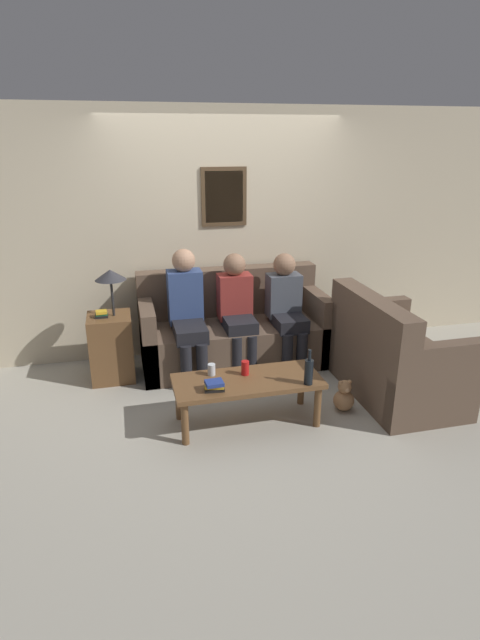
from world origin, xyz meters
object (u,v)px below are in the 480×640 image
object	(u,v)px
coffee_table	(247,385)
person_right	(287,305)
wine_bottle	(309,371)
drinking_glass	(212,370)
couch_main	(233,332)
person_middle	(237,307)
couch_side	(393,361)
teddy_bear	(344,397)
person_left	(187,309)

from	to	relation	value
coffee_table	person_right	xyz separation A→B (m)	(0.68, 1.03, 0.31)
wine_bottle	drinking_glass	xyz separation A→B (m)	(-0.73, 0.34, -0.06)
drinking_glass	person_right	bearing A→B (deg)	42.81
couch_main	coffee_table	world-z (taller)	couch_main
couch_main	person_middle	size ratio (longest dim) A/B	1.62
couch_side	drinking_glass	xyz separation A→B (m)	(-1.71, -0.02, 0.11)
wine_bottle	person_middle	size ratio (longest dim) A/B	0.25
couch_main	drinking_glass	xyz separation A→B (m)	(-0.43, -1.08, 0.12)
coffee_table	teddy_bear	distance (m)	0.91
couch_main	coffee_table	distance (m)	1.24
teddy_bear	person_right	bearing A→B (deg)	101.06
drinking_glass	couch_side	bearing A→B (deg)	0.67
person_right	teddy_bear	world-z (taller)	person_right
person_left	teddy_bear	size ratio (longest dim) A/B	4.37
person_left	teddy_bear	world-z (taller)	person_left
coffee_table	couch_main	bearing A→B (deg)	82.54
couch_main	drinking_glass	distance (m)	1.17
coffee_table	drinking_glass	distance (m)	0.33
person_left	person_right	xyz separation A→B (m)	(1.02, -0.04, -0.03)
teddy_bear	coffee_table	bearing A→B (deg)	179.73
person_right	drinking_glass	bearing A→B (deg)	-137.19
person_left	person_right	distance (m)	1.02
couch_main	person_right	bearing A→B (deg)	-21.17
wine_bottle	teddy_bear	bearing A→B (deg)	24.36
teddy_bear	couch_main	bearing A→B (deg)	120.30
couch_main	person_right	distance (m)	0.64
couch_side	drinking_glass	bearing A→B (deg)	90.67
couch_side	person_right	world-z (taller)	person_right
couch_main	person_left	xyz separation A→B (m)	(-0.50, -0.17, 0.35)
person_left	couch_main	bearing A→B (deg)	18.28
wine_bottle	person_right	xyz separation A→B (m)	(0.22, 1.23, 0.14)
couch_side	person_right	xyz separation A→B (m)	(-0.75, 0.86, 0.32)
person_left	teddy_bear	xyz separation A→B (m)	(1.22, -1.07, -0.57)
person_right	person_middle	bearing A→B (deg)	173.42
couch_side	drinking_glass	distance (m)	1.71
couch_side	person_left	distance (m)	2.02
couch_main	teddy_bear	bearing A→B (deg)	-59.70
wine_bottle	teddy_bear	size ratio (longest dim) A/B	1.03
person_middle	teddy_bear	world-z (taller)	person_middle
person_middle	teddy_bear	size ratio (longest dim) A/B	4.12
couch_main	person_middle	distance (m)	0.36
person_left	couch_side	bearing A→B (deg)	-26.89
couch_side	wine_bottle	bearing A→B (deg)	110.44
drinking_glass	teddy_bear	size ratio (longest dim) A/B	0.34
couch_main	couch_side	bearing A→B (deg)	-39.95
couch_main	person_left	size ratio (longest dim) A/B	1.53
person_left	person_right	bearing A→B (deg)	-2.00
drinking_glass	person_left	size ratio (longest dim) A/B	0.08
person_middle	teddy_bear	bearing A→B (deg)	-56.93
coffee_table	wine_bottle	world-z (taller)	wine_bottle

